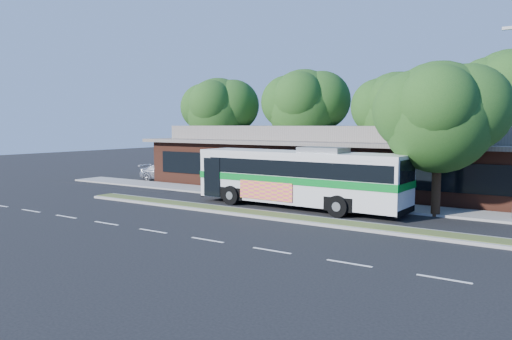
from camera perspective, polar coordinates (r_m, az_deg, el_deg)
name	(u,v)px	position (r m, az deg, el deg)	size (l,w,h in m)	color
ground	(274,220)	(24.00, 2.05, -5.72)	(120.00, 120.00, 0.00)	black
median_strip	(280,216)	(24.49, 2.79, -5.32)	(26.00, 1.10, 0.15)	#3E4E21
sidewalk	(331,201)	(29.55, 8.58, -3.58)	(44.00, 2.60, 0.12)	gray
parking_lot	(154,178)	(42.96, -11.53, -0.94)	(14.00, 12.00, 0.01)	black
plaza_building	(372,160)	(35.37, 13.16, 1.17)	(33.20, 11.20, 4.45)	#54271A
tree_bg_a	(223,109)	(44.34, -3.77, 6.93)	(6.47, 5.80, 8.63)	black
tree_bg_b	(310,105)	(40.89, 6.14, 7.44)	(6.69, 6.00, 9.00)	black
tree_bg_c	(404,110)	(36.88, 16.51, 6.64)	(6.24, 5.60, 8.26)	black
transit_bus	(299,174)	(27.16, 4.98, -0.46)	(12.08, 3.08, 3.37)	silver
sedan	(166,172)	(41.27, -10.28, -0.28)	(1.81, 4.44, 1.29)	silver
sidewalk_tree	(448,115)	(26.15, 21.06, 5.93)	(6.10, 5.47, 7.64)	black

